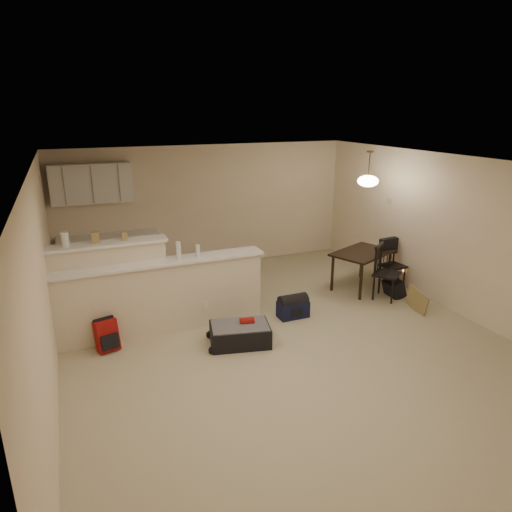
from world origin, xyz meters
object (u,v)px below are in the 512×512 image
dining_chair_near (387,273)px  suitcase (240,335)px  red_backpack (107,335)px  navy_duffel (293,309)px  black_daypack (394,288)px  dining_chair_far (393,265)px  pendant_lamp (368,180)px  dining_table (362,256)px

dining_chair_near → suitcase: size_ratio=1.17×
suitcase → red_backpack: (-1.74, 0.55, 0.08)m
navy_duffel → black_daypack: (2.03, 0.06, 0.02)m
dining_chair_near → dining_chair_far: dining_chair_near is taller
red_backpack → black_daypack: 4.86m
dining_chair_near → black_daypack: bearing=-30.1°
pendant_lamp → dining_chair_near: pendant_lamp is taller
pendant_lamp → dining_chair_near: size_ratio=0.64×
dining_chair_near → dining_table: bearing=63.7°
dining_table → navy_duffel: (-1.73, -0.63, -0.48)m
dining_chair_far → dining_table: bearing=154.0°
dining_table → navy_duffel: bearing=177.3°
navy_duffel → black_daypack: size_ratio=1.41×
dining_chair_near → navy_duffel: 1.86m
dining_chair_far → black_daypack: size_ratio=2.62×
dining_table → pendant_lamp: bearing=-176.2°
red_backpack → navy_duffel: bearing=-15.8°
suitcase → dining_chair_near: bearing=23.0°
dining_chair_near → pendant_lamp: bearing=63.7°
dining_chair_far → suitcase: dining_chair_far is taller
dining_table → pendant_lamp: pendant_lamp is taller
dining_chair_far → red_backpack: bearing=179.1°
dining_table → pendant_lamp: size_ratio=2.13×
black_daypack → dining_table: bearing=31.9°
dining_chair_far → red_backpack: 5.12m
red_backpack → black_daypack: bearing=-14.6°
dining_chair_near → red_backpack: dining_chair_near is taller
pendant_lamp → dining_chair_far: pendant_lamp is taller
pendant_lamp → red_backpack: pendant_lamp is taller
pendant_lamp → black_daypack: 1.95m
dining_chair_far → suitcase: 3.49m
red_backpack → dining_chair_far: bearing=-10.5°
dining_table → black_daypack: dining_table is taller
dining_table → black_daypack: (0.31, -0.57, -0.46)m
suitcase → black_daypack: size_ratio=2.42×
pendant_lamp → navy_duffel: 2.61m
red_backpack → navy_duffel: (2.83, -0.06, -0.09)m
pendant_lamp → red_backpack: bearing=-172.9°
dining_chair_near → suitcase: bearing=154.0°
dining_table → navy_duffel: dining_table is taller
dining_table → navy_duffel: size_ratio=2.75×
dining_chair_far → suitcase: bearing=-169.8°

